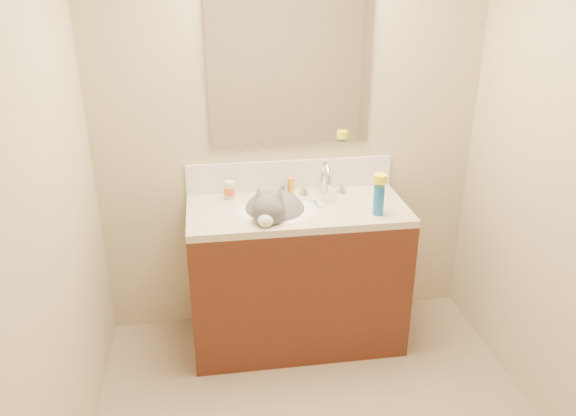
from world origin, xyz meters
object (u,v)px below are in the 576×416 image
object	(u,v)px
faucet	(325,182)
pill_bottle	(230,190)
vanity_cabinet	(297,278)
cat	(274,213)
basin	(277,222)
amber_bottle	(291,185)
spray_can	(379,200)
silver_jar	(284,189)

from	to	relation	value
faucet	pill_bottle	distance (m)	0.54
vanity_cabinet	cat	world-z (taller)	cat
basin	amber_bottle	bearing A→B (deg)	64.31
faucet	spray_can	size ratio (longest dim) A/B	1.77
vanity_cabinet	spray_can	xyz separation A→B (m)	(0.41, -0.16, 0.53)
basin	silver_jar	bearing A→B (deg)	72.24
pill_bottle	amber_bottle	xyz separation A→B (m)	(0.36, 0.03, -0.01)
faucet	silver_jar	size ratio (longest dim) A/B	5.01
basin	faucet	size ratio (longest dim) A/B	1.61
vanity_cabinet	faucet	bearing A→B (deg)	37.29
pill_bottle	amber_bottle	size ratio (longest dim) A/B	1.12
silver_jar	cat	bearing A→B (deg)	-110.71
basin	silver_jar	distance (m)	0.27
pill_bottle	faucet	bearing A→B (deg)	-4.63
amber_bottle	basin	bearing A→B (deg)	-115.69
basin	spray_can	size ratio (longest dim) A/B	2.84
spray_can	vanity_cabinet	bearing A→B (deg)	158.81
faucet	cat	world-z (taller)	faucet
vanity_cabinet	amber_bottle	bearing A→B (deg)	90.55
silver_jar	spray_can	distance (m)	0.58
silver_jar	spray_can	xyz separation A→B (m)	(0.45, -0.36, 0.05)
cat	silver_jar	distance (m)	0.26
amber_bottle	spray_can	distance (m)	0.55
faucet	spray_can	distance (m)	0.37
silver_jar	spray_can	world-z (taller)	spray_can
vanity_cabinet	amber_bottle	distance (m)	0.54
silver_jar	amber_bottle	size ratio (longest dim) A/B	0.61
basin	pill_bottle	bearing A→B (deg)	138.48
basin	faucet	world-z (taller)	faucet
cat	silver_jar	size ratio (longest dim) A/B	9.08
vanity_cabinet	pill_bottle	xyz separation A→B (m)	(-0.36, 0.18, 0.50)
vanity_cabinet	spray_can	bearing A→B (deg)	-21.19
vanity_cabinet	silver_jar	bearing A→B (deg)	102.15
pill_bottle	spray_can	world-z (taller)	spray_can
spray_can	cat	bearing A→B (deg)	166.65
amber_bottle	vanity_cabinet	bearing A→B (deg)	-89.45
vanity_cabinet	basin	bearing A→B (deg)	-165.96
faucet	cat	bearing A→B (deg)	-152.03
amber_bottle	silver_jar	bearing A→B (deg)	-167.91
silver_jar	amber_bottle	xyz separation A→B (m)	(0.04, 0.01, 0.02)
vanity_cabinet	basin	size ratio (longest dim) A/B	2.67
amber_bottle	cat	bearing A→B (deg)	-118.24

